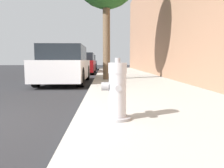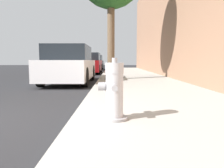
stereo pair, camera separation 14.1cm
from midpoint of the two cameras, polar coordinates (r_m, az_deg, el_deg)
sidewalk_slab at (r=3.32m, az=19.15°, el=-9.00°), size 3.13×40.00×0.16m
fire_hydrant at (r=2.83m, az=1.94°, el=-2.13°), size 0.38×0.39×0.80m
parked_car_near at (r=9.07m, az=-10.64°, el=4.84°), size 1.76×4.32×1.51m
parked_car_mid at (r=15.54m, az=-5.87°, el=5.32°), size 1.72×4.25×1.44m
parked_car_far at (r=21.50m, az=-4.64°, el=5.55°), size 1.77×4.04×1.43m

